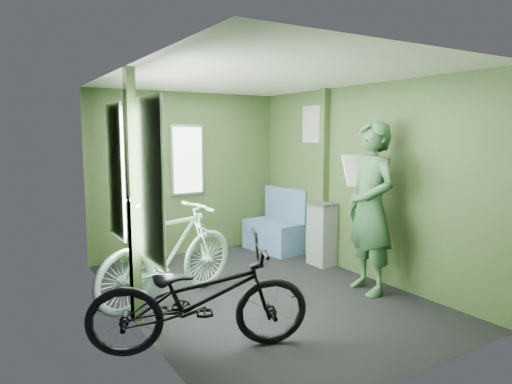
# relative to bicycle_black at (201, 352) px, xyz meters

# --- Properties ---
(room) EXTENTS (4.00, 4.02, 2.31)m
(room) POSITION_rel_bicycle_black_xyz_m (1.08, 0.94, 1.44)
(room) COLOR black
(room) RESTS_ON ground
(bicycle_black) EXTENTS (1.88, 1.28, 0.99)m
(bicycle_black) POSITION_rel_bicycle_black_xyz_m (0.00, 0.00, 0.00)
(bicycle_black) COLOR black
(bicycle_black) RESTS_ON ground
(bicycle_mint) EXTENTS (1.82, 1.08, 1.08)m
(bicycle_mint) POSITION_rel_bicycle_black_xyz_m (0.20, 1.17, 0.00)
(bicycle_mint) COLOR #99D5B0
(bicycle_mint) RESTS_ON ground
(passenger) EXTENTS (0.56, 0.78, 1.86)m
(passenger) POSITION_rel_bicycle_black_xyz_m (2.16, 0.34, 0.93)
(passenger) COLOR #2F5732
(passenger) RESTS_ON ground
(waste_box) EXTENTS (0.24, 0.34, 0.83)m
(waste_box) POSITION_rel_bicycle_black_xyz_m (2.38, 1.41, 0.42)
(waste_box) COLOR slate
(waste_box) RESTS_ON ground
(bench_seat) EXTENTS (0.60, 0.93, 0.93)m
(bench_seat) POSITION_rel_bicycle_black_xyz_m (2.27, 2.35, 0.27)
(bench_seat) COLOR #304866
(bench_seat) RESTS_ON ground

